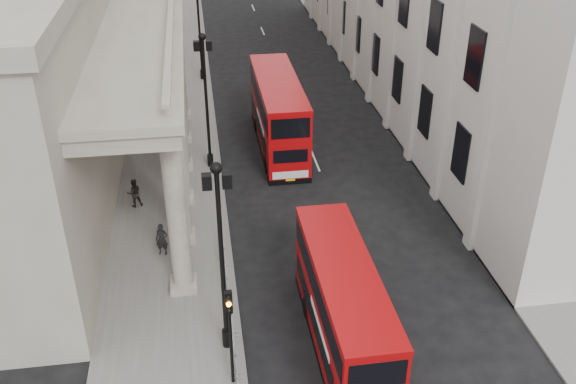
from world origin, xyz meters
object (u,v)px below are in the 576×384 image
(lamp_post_north, at_px, (199,21))
(bus_far, at_px, (278,112))
(lamp_post_south, at_px, (221,248))
(traffic_light, at_px, (230,321))
(bus_near, at_px, (343,307))
(pedestrian_a, at_px, (162,240))
(pedestrian_b, at_px, (134,193))
(lamp_post_mid, at_px, (206,93))
(pedestrian_c, at_px, (180,135))

(lamp_post_north, bearing_deg, bus_far, -71.40)
(lamp_post_south, height_order, bus_far, lamp_post_south)
(traffic_light, relative_size, bus_near, 0.46)
(traffic_light, bearing_deg, pedestrian_a, 107.45)
(lamp_post_south, height_order, traffic_light, lamp_post_south)
(lamp_post_north, distance_m, traffic_light, 34.07)
(pedestrian_b, bearing_deg, pedestrian_a, 94.13)
(bus_far, distance_m, pedestrian_a, 13.71)
(bus_near, bearing_deg, lamp_post_south, 170.87)
(lamp_post_south, xyz_separation_m, pedestrian_b, (-4.31, 11.75, -3.96))
(lamp_post_mid, relative_size, pedestrian_c, 5.42)
(pedestrian_a, relative_size, pedestrian_b, 1.01)
(bus_far, height_order, pedestrian_c, bus_far)
(bus_near, xyz_separation_m, pedestrian_c, (-6.43, 19.93, -1.21))
(lamp_post_north, xyz_separation_m, bus_near, (4.58, -32.70, -2.81))
(traffic_light, xyz_separation_m, pedestrian_a, (-2.80, 8.90, -2.15))
(lamp_post_south, height_order, pedestrian_b, lamp_post_south)
(bus_near, bearing_deg, pedestrian_a, 133.38)
(lamp_post_south, relative_size, lamp_post_north, 1.00)
(lamp_post_mid, height_order, bus_near, lamp_post_mid)
(lamp_post_south, bearing_deg, lamp_post_north, 90.00)
(lamp_post_south, relative_size, pedestrian_b, 5.03)
(bus_far, height_order, pedestrian_a, bus_far)
(pedestrian_c, bearing_deg, bus_far, -15.46)
(lamp_post_north, relative_size, bus_near, 0.89)
(pedestrian_b, distance_m, pedestrian_c, 7.88)
(pedestrian_c, bearing_deg, bus_near, -80.38)
(lamp_post_north, height_order, bus_near, lamp_post_north)
(lamp_post_south, distance_m, pedestrian_c, 19.74)
(bus_far, bearing_deg, pedestrian_a, -122.21)
(lamp_post_south, xyz_separation_m, bus_near, (4.58, -0.70, -2.81))
(lamp_post_mid, bearing_deg, pedestrian_c, 119.79)
(lamp_post_mid, height_order, pedestrian_b, lamp_post_mid)
(bus_near, xyz_separation_m, bus_far, (-0.01, 19.12, 0.31))
(bus_far, xyz_separation_m, pedestrian_a, (-7.27, -11.54, -1.46))
(lamp_post_north, height_order, bus_far, lamp_post_north)
(lamp_post_south, distance_m, bus_far, 19.14)
(lamp_post_north, distance_m, bus_near, 33.14)
(lamp_post_north, xyz_separation_m, traffic_light, (0.10, -34.02, -1.80))
(lamp_post_south, bearing_deg, lamp_post_mid, 90.00)
(lamp_post_mid, height_order, traffic_light, lamp_post_mid)
(bus_near, bearing_deg, pedestrian_b, 125.07)
(bus_near, relative_size, pedestrian_b, 5.64)
(lamp_post_mid, height_order, pedestrian_a, lamp_post_mid)
(lamp_post_south, xyz_separation_m, traffic_light, (0.10, -2.02, -1.80))
(traffic_light, height_order, pedestrian_c, traffic_light)
(lamp_post_mid, bearing_deg, lamp_post_south, -90.00)
(lamp_post_south, height_order, bus_near, lamp_post_south)
(pedestrian_c, bearing_deg, lamp_post_mid, -68.47)
(traffic_light, bearing_deg, pedestrian_b, 107.76)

